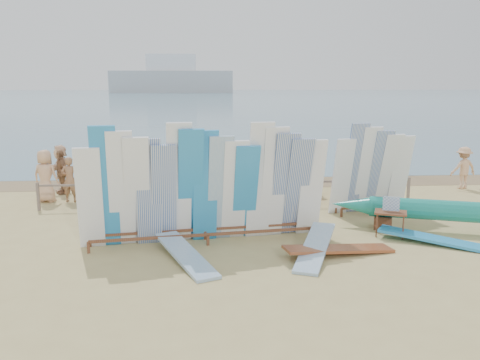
{
  "coord_description": "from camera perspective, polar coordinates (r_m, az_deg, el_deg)",
  "views": [
    {
      "loc": [
        -0.8,
        -13.02,
        4.0
      ],
      "look_at": [
        0.26,
        1.36,
        1.21
      ],
      "focal_mm": 38.0,
      "sensor_mm": 36.0,
      "label": 1
    }
  ],
  "objects": [
    {
      "name": "distant_ship",
      "position": [
        193.35,
        -7.69,
        11.24
      ],
      "size": [
        45.0,
        8.0,
        14.0
      ],
      "color": "#999EA3",
      "rests_on": "ocean"
    },
    {
      "name": "beachgoer_2",
      "position": [
        18.01,
        -7.22,
        0.96
      ],
      "size": [
        0.94,
        0.59,
        1.81
      ],
      "primitive_type": "imported",
      "rotation": [
        0.0,
        0.0,
        0.2
      ],
      "color": "beige",
      "rests_on": "ground"
    },
    {
      "name": "beachgoer_6",
      "position": [
        17.91,
        6.74,
        0.79
      ],
      "size": [
        0.92,
        0.82,
        1.73
      ],
      "primitive_type": "imported",
      "rotation": [
        0.0,
        0.0,
        3.76
      ],
      "color": "tan",
      "rests_on": "ground"
    },
    {
      "name": "flat_board_d",
      "position": [
        13.76,
        20.89,
        -6.71
      ],
      "size": [
        2.57,
        1.93,
        0.26
      ],
      "primitive_type": "cube",
      "rotation": [
        0.07,
        0.0,
        1.0
      ],
      "color": "#2785C6",
      "rests_on": "ground"
    },
    {
      "name": "beachgoer_1",
      "position": [
        18.04,
        -18.57,
        0.06
      ],
      "size": [
        0.59,
        0.37,
        1.55
      ],
      "primitive_type": "imported",
      "rotation": [
        0.0,
        0.0,
        3.04
      ],
      "color": "#8C6042",
      "rests_on": "ground"
    },
    {
      "name": "beachgoer_0",
      "position": [
        18.3,
        -21.0,
        0.42
      ],
      "size": [
        0.95,
        0.62,
        1.78
      ],
      "primitive_type": "imported",
      "rotation": [
        0.0,
        0.0,
        2.89
      ],
      "color": "tan",
      "rests_on": "ground"
    },
    {
      "name": "ground",
      "position": [
        13.65,
        -0.69,
        -6.1
      ],
      "size": [
        160.0,
        160.0,
        0.0
      ],
      "primitive_type": "plane",
      "color": "tan",
      "rests_on": "ground"
    },
    {
      "name": "wet_sand_strip",
      "position": [
        20.63,
        -1.92,
        -0.24
      ],
      "size": [
        40.0,
        2.6,
        0.01
      ],
      "primitive_type": "cube",
      "color": "olive",
      "rests_on": "ground"
    },
    {
      "name": "beachgoer_3",
      "position": [
        19.66,
        -9.39,
        1.34
      ],
      "size": [
        1.07,
        0.83,
        1.54
      ],
      "primitive_type": "imported",
      "rotation": [
        0.0,
        0.0,
        3.63
      ],
      "color": "tan",
      "rests_on": "ground"
    },
    {
      "name": "flat_board_c",
      "position": [
        12.33,
        11.03,
        -8.21
      ],
      "size": [
        2.75,
        1.12,
        0.28
      ],
      "primitive_type": "cube",
      "rotation": [
        0.08,
        0.0,
        1.78
      ],
      "color": "brown",
      "rests_on": "ground"
    },
    {
      "name": "beachgoer_11",
      "position": [
        20.14,
        -19.47,
        1.33
      ],
      "size": [
        0.57,
        1.6,
        1.71
      ],
      "primitive_type": "imported",
      "rotation": [
        0.0,
        0.0,
        4.68
      ],
      "color": "beige",
      "rests_on": "ground"
    },
    {
      "name": "beachgoer_10",
      "position": [
        19.46,
        12.49,
        1.12
      ],
      "size": [
        0.98,
        0.74,
        1.53
      ],
      "primitive_type": "imported",
      "rotation": [
        0.0,
        0.0,
        0.45
      ],
      "color": "#8C6042",
      "rests_on": "ground"
    },
    {
      "name": "stroller",
      "position": [
        17.35,
        6.95,
        -0.89
      ],
      "size": [
        0.78,
        0.96,
        1.16
      ],
      "rotation": [
        0.0,
        0.0,
        -0.25
      ],
      "color": "red",
      "rests_on": "ground"
    },
    {
      "name": "beachgoer_extra_1",
      "position": [
        19.43,
        -19.44,
        0.85
      ],
      "size": [
        0.83,
        1.02,
        1.61
      ],
      "primitive_type": "imported",
      "rotation": [
        0.0,
        0.0,
        5.25
      ],
      "color": "#8C6042",
      "rests_on": "ground"
    },
    {
      "name": "vendor_table",
      "position": [
        13.96,
        16.5,
        -4.66
      ],
      "size": [
        0.96,
        0.83,
        1.07
      ],
      "rotation": [
        0.0,
        0.0,
        -0.38
      ],
      "color": "brown",
      "rests_on": "ground"
    },
    {
      "name": "side_surfboard_rack",
      "position": [
        15.99,
        14.54,
        0.75
      ],
      "size": [
        2.53,
        1.0,
        2.83
      ],
      "rotation": [
        0.0,
        0.0,
        0.13
      ],
      "color": "brown",
      "rests_on": "ground"
    },
    {
      "name": "fence",
      "position": [
        16.39,
        -1.34,
        -0.92
      ],
      "size": [
        12.08,
        0.08,
        0.9
      ],
      "color": "#736257",
      "rests_on": "ground"
    },
    {
      "name": "ocean",
      "position": [
        141.08,
        -3.95,
        9.3
      ],
      "size": [
        320.0,
        240.0,
        0.02
      ],
      "primitive_type": "cube",
      "color": "slate",
      "rests_on": "ground"
    },
    {
      "name": "main_surfboard_rack",
      "position": [
        12.66,
        -3.92,
        -1.07
      ],
      "size": [
        6.2,
        1.56,
        3.08
      ],
      "rotation": [
        0.0,
        0.0,
        0.14
      ],
      "color": "brown",
      "rests_on": "ground"
    },
    {
      "name": "beachgoer_7",
      "position": [
        18.58,
        4.89,
        1.35
      ],
      "size": [
        0.69,
        0.76,
        1.83
      ],
      "primitive_type": "imported",
      "rotation": [
        0.0,
        0.0,
        4.08
      ],
      "color": "#8C6042",
      "rests_on": "ground"
    },
    {
      "name": "beach_chair_left",
      "position": [
        17.55,
        -0.37,
        -1.43
      ],
      "size": [
        0.65,
        0.66,
        0.82
      ],
      "rotation": [
        0.0,
        0.0,
        -0.3
      ],
      "color": "red",
      "rests_on": "ground"
    },
    {
      "name": "beachgoer_9",
      "position": [
        21.24,
        15.46,
        1.81
      ],
      "size": [
        0.64,
        1.07,
        1.55
      ],
      "primitive_type": "imported",
      "rotation": [
        0.0,
        0.0,
        4.95
      ],
      "color": "tan",
      "rests_on": "ground"
    },
    {
      "name": "beach_chair_right",
      "position": [
        17.25,
        1.22,
        -1.67
      ],
      "size": [
        0.71,
        0.72,
        0.81
      ],
      "rotation": [
        0.0,
        0.0,
        0.57
      ],
      "color": "red",
      "rests_on": "ground"
    },
    {
      "name": "beachgoer_extra_0",
      "position": [
        21.01,
        23.79,
        1.25
      ],
      "size": [
        1.09,
        0.6,
        1.6
      ],
      "primitive_type": "imported",
      "rotation": [
        0.0,
        0.0,
        3.32
      ],
      "color": "tan",
      "rests_on": "ground"
    },
    {
      "name": "outrigger_canoe",
      "position": [
        14.76,
        22.45,
        -3.35
      ],
      "size": [
        6.08,
        2.56,
        0.89
      ],
      "rotation": [
        0.0,
        0.0,
        -0.34
      ],
      "color": "brown",
      "rests_on": "ground"
    },
    {
      "name": "flat_board_b",
      "position": [
        12.18,
        8.45,
        -8.36
      ],
      "size": [
        1.53,
        2.7,
        0.43
      ],
      "primitive_type": "cube",
      "rotation": [
        0.14,
        0.0,
        -0.38
      ],
      "color": "#7BA2C6",
      "rests_on": "ground"
    },
    {
      "name": "beachgoer_8",
      "position": [
        18.67,
        7.22,
        1.42
      ],
      "size": [
        0.96,
        0.95,
        1.88
      ],
      "primitive_type": "imported",
      "rotation": [
        0.0,
        0.0,
        2.38
      ],
      "color": "beige",
      "rests_on": "ground"
    },
    {
      "name": "flat_board_a",
      "position": [
        11.74,
        -6.14,
        -9.05
      ],
      "size": [
        1.57,
        2.7,
        0.32
      ],
      "primitive_type": "cube",
      "rotation": [
        0.09,
        0.0,
        0.4
      ],
      "color": "#7BA2C6",
      "rests_on": "ground"
    }
  ]
}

